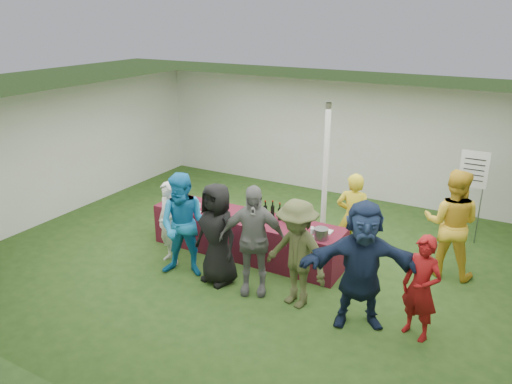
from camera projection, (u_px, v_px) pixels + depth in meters
The scene contains 18 objects.
ground at pixel (270, 262), 8.87m from camera, with size 60.00×60.00×0.00m, color #284719.
tent at pixel (325, 176), 9.17m from camera, with size 10.00×10.00×10.00m.
serving_table at pixel (246, 235), 9.05m from camera, with size 3.60×0.80×0.75m, color maroon.
wine_bottles at pixel (282, 214), 8.71m from camera, with size 0.74×0.13×0.32m.
wine_glasses at pixel (233, 214), 8.73m from camera, with size 2.86×0.16×0.16m.
water_bottle at pixel (252, 210), 8.91m from camera, with size 0.07×0.07×0.23m.
bar_towel at pixel (325, 231), 8.28m from camera, with size 0.25×0.18×0.03m, color white.
dump_bucket at pixel (321, 234), 8.01m from camera, with size 0.23×0.23×0.18m, color slate.
wine_list_sign at pixel (473, 176), 9.26m from camera, with size 0.50×0.03×1.80m.
staff_pourer at pixel (353, 218), 8.68m from camera, with size 0.60×0.39×1.64m, color gold.
staff_back at pixel (451, 223), 8.18m from camera, with size 0.90×0.70×1.85m, color gold.
customer_0 at pixel (169, 223), 8.63m from camera, with size 0.55×0.36×1.50m, color silver.
customer_1 at pixel (185, 226), 8.18m from camera, with size 0.87×0.68×1.78m, color #187DBE.
customer_2 at pixel (217, 234), 7.98m from camera, with size 0.83×0.54×1.70m, color black.
customer_3 at pixel (253, 240), 7.66m from camera, with size 1.05×0.44×1.79m, color slate.
customer_4 at pixel (297, 254), 7.33m from camera, with size 1.09×0.63×1.69m, color #474B28.
customer_5 at pixel (362, 265), 6.84m from camera, with size 1.73×0.55×1.86m, color #172442.
customer_6 at pixel (421, 288), 6.63m from camera, with size 0.54×0.36×1.49m, color maroon.
Camera 1 is at (3.63, -7.03, 4.21)m, focal length 35.00 mm.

